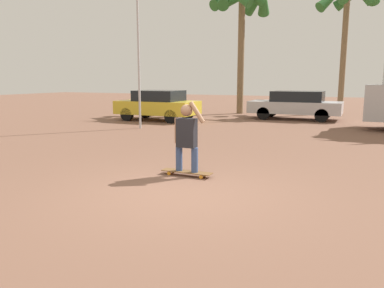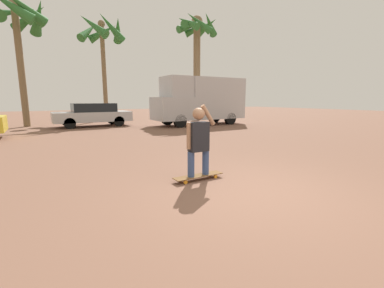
{
  "view_description": "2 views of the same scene",
  "coord_description": "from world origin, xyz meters",
  "px_view_note": "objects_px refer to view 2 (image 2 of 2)",
  "views": [
    {
      "loc": [
        2.86,
        -5.75,
        2.0
      ],
      "look_at": [
        -0.68,
        2.0,
        0.52
      ],
      "focal_mm": 35.0,
      "sensor_mm": 36.0,
      "label": 1
    },
    {
      "loc": [
        -3.18,
        -3.23,
        1.66
      ],
      "look_at": [
        -0.48,
        1.26,
        0.75
      ],
      "focal_mm": 24.0,
      "sensor_mm": 36.0,
      "label": 2
    }
  ],
  "objects_px": {
    "skateboard": "(198,176)",
    "parked_car_silver": "(93,114)",
    "camper_van": "(201,100)",
    "palm_tree_far_left": "(14,18)",
    "palm_tree_near_van": "(196,38)",
    "person_skateboarder": "(198,138)",
    "palm_tree_center_background": "(103,35)"
  },
  "relations": [
    {
      "from": "person_skateboarder",
      "to": "palm_tree_far_left",
      "type": "relative_size",
      "value": 0.19
    },
    {
      "from": "camper_van",
      "to": "parked_car_silver",
      "type": "relative_size",
      "value": 1.37
    },
    {
      "from": "skateboard",
      "to": "person_skateboarder",
      "type": "height_order",
      "value": "person_skateboarder"
    },
    {
      "from": "parked_car_silver",
      "to": "camper_van",
      "type": "bearing_deg",
      "value": -21.97
    },
    {
      "from": "parked_car_silver",
      "to": "palm_tree_near_van",
      "type": "height_order",
      "value": "palm_tree_near_van"
    },
    {
      "from": "skateboard",
      "to": "parked_car_silver",
      "type": "bearing_deg",
      "value": 89.2
    },
    {
      "from": "camper_van",
      "to": "palm_tree_near_van",
      "type": "bearing_deg",
      "value": 63.35
    },
    {
      "from": "camper_van",
      "to": "palm_tree_far_left",
      "type": "distance_m",
      "value": 11.85
    },
    {
      "from": "person_skateboarder",
      "to": "palm_tree_center_background",
      "type": "bearing_deg",
      "value": 83.0
    },
    {
      "from": "camper_van",
      "to": "parked_car_silver",
      "type": "distance_m",
      "value": 6.88
    },
    {
      "from": "skateboard",
      "to": "palm_tree_center_background",
      "type": "distance_m",
      "value": 18.27
    },
    {
      "from": "camper_van",
      "to": "palm_tree_far_left",
      "type": "xyz_separation_m",
      "value": [
        -9.92,
        4.52,
        4.64
      ]
    },
    {
      "from": "skateboard",
      "to": "palm_tree_near_van",
      "type": "height_order",
      "value": "palm_tree_near_van"
    },
    {
      "from": "skateboard",
      "to": "person_skateboarder",
      "type": "bearing_deg",
      "value": -180.0
    },
    {
      "from": "parked_car_silver",
      "to": "palm_tree_center_background",
      "type": "bearing_deg",
      "value": 67.08
    },
    {
      "from": "parked_car_silver",
      "to": "palm_tree_near_van",
      "type": "distance_m",
      "value": 9.67
    },
    {
      "from": "parked_car_silver",
      "to": "palm_tree_far_left",
      "type": "height_order",
      "value": "palm_tree_far_left"
    },
    {
      "from": "camper_van",
      "to": "palm_tree_center_background",
      "type": "relative_size",
      "value": 0.78
    },
    {
      "from": "palm_tree_near_van",
      "to": "palm_tree_center_background",
      "type": "height_order",
      "value": "palm_tree_near_van"
    },
    {
      "from": "palm_tree_near_van",
      "to": "palm_tree_center_background",
      "type": "relative_size",
      "value": 1.0
    },
    {
      "from": "camper_van",
      "to": "palm_tree_near_van",
      "type": "xyz_separation_m",
      "value": [
        1.61,
        3.2,
        4.6
      ]
    },
    {
      "from": "camper_van",
      "to": "skateboard",
      "type": "bearing_deg",
      "value": -123.31
    },
    {
      "from": "person_skateboarder",
      "to": "parked_car_silver",
      "type": "bearing_deg",
      "value": 89.19
    },
    {
      "from": "skateboard",
      "to": "palm_tree_near_van",
      "type": "bearing_deg",
      "value": 58.23
    },
    {
      "from": "skateboard",
      "to": "parked_car_silver",
      "type": "height_order",
      "value": "parked_car_silver"
    },
    {
      "from": "palm_tree_center_background",
      "to": "skateboard",
      "type": "bearing_deg",
      "value": -97.0
    },
    {
      "from": "palm_tree_center_background",
      "to": "palm_tree_far_left",
      "type": "relative_size",
      "value": 1.04
    },
    {
      "from": "skateboard",
      "to": "palm_tree_center_background",
      "type": "height_order",
      "value": "palm_tree_center_background"
    },
    {
      "from": "palm_tree_center_background",
      "to": "parked_car_silver",
      "type": "bearing_deg",
      "value": -112.92
    },
    {
      "from": "parked_car_silver",
      "to": "palm_tree_far_left",
      "type": "relative_size",
      "value": 0.59
    },
    {
      "from": "person_skateboarder",
      "to": "palm_tree_center_background",
      "type": "height_order",
      "value": "palm_tree_center_background"
    },
    {
      "from": "skateboard",
      "to": "parked_car_silver",
      "type": "relative_size",
      "value": 0.25
    }
  ]
}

